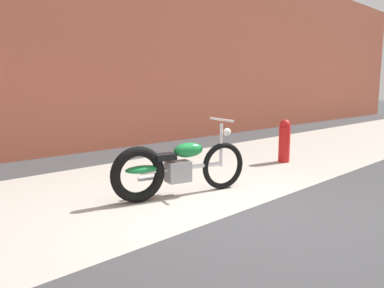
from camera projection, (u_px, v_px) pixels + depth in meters
ground_plane at (234, 214)px, 4.27m from camera, size 80.00×80.00×0.00m
sidewalk_slab at (145, 185)px, 5.52m from camera, size 36.00×3.50×0.01m
brick_building_wall at (44, 29)px, 7.59m from camera, size 36.00×0.50×5.32m
motorcycle_green at (173, 168)px, 4.89m from camera, size 1.97×0.76×1.03m
fire_hydrant at (284, 141)px, 7.17m from camera, size 0.22×0.22×0.84m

